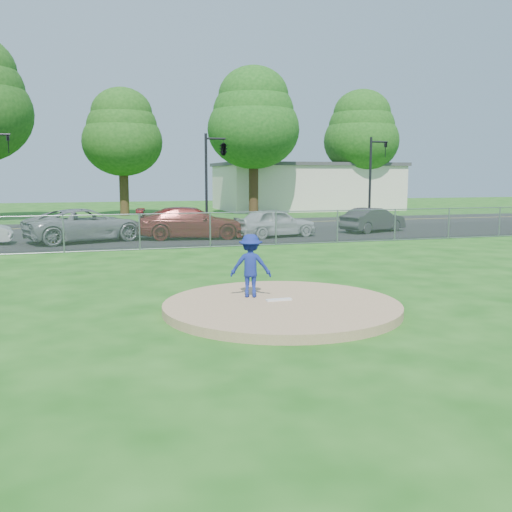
{
  "coord_description": "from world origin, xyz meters",
  "views": [
    {
      "loc": [
        -4.28,
        -11.96,
        3.03
      ],
      "look_at": [
        0.0,
        2.0,
        1.0
      ],
      "focal_mm": 40.0,
      "sensor_mm": 36.0,
      "label": 1
    }
  ],
  "objects_px": {
    "commercial_building": "(307,186)",
    "traffic_signal_right": "(374,172)",
    "tree_right": "(254,118)",
    "traffic_cone": "(56,235)",
    "pitcher": "(251,266)",
    "tree_center": "(122,132)",
    "traffic_signal_center": "(222,150)",
    "tree_far_right": "(361,131)",
    "parked_car_darkred": "(192,223)",
    "parked_car_pearl": "(275,223)",
    "parked_car_charcoal": "(373,220)",
    "parked_car_gray": "(86,225)"
  },
  "relations": [
    {
      "from": "traffic_signal_center",
      "to": "pitcher",
      "type": "relative_size",
      "value": 3.74
    },
    {
      "from": "tree_right",
      "to": "tree_far_right",
      "type": "relative_size",
      "value": 1.08
    },
    {
      "from": "tree_center",
      "to": "pitcher",
      "type": "xyz_separation_m",
      "value": [
        0.5,
        -33.2,
        -5.52
      ]
    },
    {
      "from": "traffic_signal_right",
      "to": "pitcher",
      "type": "bearing_deg",
      "value": -124.81
    },
    {
      "from": "traffic_signal_center",
      "to": "traffic_signal_right",
      "type": "relative_size",
      "value": 1.0
    },
    {
      "from": "tree_far_right",
      "to": "traffic_signal_center",
      "type": "distance_m",
      "value": 20.78
    },
    {
      "from": "tree_center",
      "to": "parked_car_darkred",
      "type": "distance_m",
      "value": 19.22
    },
    {
      "from": "traffic_signal_center",
      "to": "pitcher",
      "type": "height_order",
      "value": "traffic_signal_center"
    },
    {
      "from": "traffic_signal_center",
      "to": "tree_far_right",
      "type": "bearing_deg",
      "value": 39.04
    },
    {
      "from": "parked_car_pearl",
      "to": "parked_car_charcoal",
      "type": "xyz_separation_m",
      "value": [
        6.05,
        0.9,
        -0.06
      ]
    },
    {
      "from": "traffic_cone",
      "to": "parked_car_charcoal",
      "type": "bearing_deg",
      "value": 2.38
    },
    {
      "from": "pitcher",
      "to": "tree_right",
      "type": "bearing_deg",
      "value": -86.87
    },
    {
      "from": "pitcher",
      "to": "parked_car_gray",
      "type": "bearing_deg",
      "value": -56.6
    },
    {
      "from": "tree_far_right",
      "to": "parked_car_pearl",
      "type": "distance_m",
      "value": 25.5
    },
    {
      "from": "commercial_building",
      "to": "parked_car_darkred",
      "type": "xyz_separation_m",
      "value": [
        -15.09,
        -22.26,
        -1.38
      ]
    },
    {
      "from": "tree_center",
      "to": "tree_right",
      "type": "bearing_deg",
      "value": -11.31
    },
    {
      "from": "commercial_building",
      "to": "parked_car_gray",
      "type": "height_order",
      "value": "commercial_building"
    },
    {
      "from": "commercial_building",
      "to": "traffic_signal_right",
      "type": "bearing_deg",
      "value": -96.29
    },
    {
      "from": "tree_center",
      "to": "parked_car_charcoal",
      "type": "relative_size",
      "value": 2.45
    },
    {
      "from": "traffic_cone",
      "to": "parked_car_gray",
      "type": "height_order",
      "value": "parked_car_gray"
    },
    {
      "from": "tree_right",
      "to": "traffic_cone",
      "type": "xyz_separation_m",
      "value": [
        -14.44,
        -16.48,
        -7.26
      ]
    },
    {
      "from": "parked_car_darkred",
      "to": "parked_car_charcoal",
      "type": "bearing_deg",
      "value": -78.92
    },
    {
      "from": "tree_center",
      "to": "parked_car_pearl",
      "type": "height_order",
      "value": "tree_center"
    },
    {
      "from": "parked_car_darkred",
      "to": "traffic_signal_right",
      "type": "bearing_deg",
      "value": -56.39
    },
    {
      "from": "tree_right",
      "to": "traffic_cone",
      "type": "distance_m",
      "value": 23.08
    },
    {
      "from": "parked_car_darkred",
      "to": "parked_car_charcoal",
      "type": "distance_m",
      "value": 10.24
    },
    {
      "from": "commercial_building",
      "to": "traffic_signal_center",
      "type": "xyz_separation_m",
      "value": [
        -12.03,
        -16.0,
        2.45
      ]
    },
    {
      "from": "traffic_signal_right",
      "to": "traffic_cone",
      "type": "distance_m",
      "value": 20.93
    },
    {
      "from": "traffic_signal_center",
      "to": "pitcher",
      "type": "bearing_deg",
      "value": -101.91
    },
    {
      "from": "parked_car_pearl",
      "to": "parked_car_darkred",
      "type": "bearing_deg",
      "value": 73.71
    },
    {
      "from": "commercial_building",
      "to": "traffic_signal_center",
      "type": "height_order",
      "value": "traffic_signal_center"
    },
    {
      "from": "traffic_signal_right",
      "to": "parked_car_darkred",
      "type": "xyz_separation_m",
      "value": [
        -13.33,
        -6.26,
        -2.58
      ]
    },
    {
      "from": "tree_center",
      "to": "traffic_signal_right",
      "type": "bearing_deg",
      "value": -38.22
    },
    {
      "from": "traffic_signal_center",
      "to": "traffic_signal_right",
      "type": "xyz_separation_m",
      "value": [
        10.27,
        0.0,
        -1.25
      ]
    },
    {
      "from": "tree_right",
      "to": "traffic_signal_center",
      "type": "relative_size",
      "value": 2.08
    },
    {
      "from": "parked_car_gray",
      "to": "traffic_cone",
      "type": "bearing_deg",
      "value": 86.87
    },
    {
      "from": "tree_center",
      "to": "tree_far_right",
      "type": "distance_m",
      "value": 21.03
    },
    {
      "from": "tree_center",
      "to": "pitcher",
      "type": "distance_m",
      "value": 33.66
    },
    {
      "from": "pitcher",
      "to": "parked_car_charcoal",
      "type": "height_order",
      "value": "pitcher"
    },
    {
      "from": "traffic_signal_center",
      "to": "traffic_cone",
      "type": "bearing_deg",
      "value": -145.46
    },
    {
      "from": "traffic_signal_center",
      "to": "parked_car_darkred",
      "type": "height_order",
      "value": "traffic_signal_center"
    },
    {
      "from": "tree_center",
      "to": "tree_far_right",
      "type": "relative_size",
      "value": 0.92
    },
    {
      "from": "traffic_cone",
      "to": "parked_car_charcoal",
      "type": "xyz_separation_m",
      "value": [
        16.58,
        0.69,
        0.28
      ]
    },
    {
      "from": "tree_right",
      "to": "parked_car_pearl",
      "type": "relative_size",
      "value": 2.73
    },
    {
      "from": "commercial_building",
      "to": "tree_right",
      "type": "distance_m",
      "value": 10.73
    },
    {
      "from": "tree_center",
      "to": "traffic_signal_right",
      "type": "distance_m",
      "value": 19.64
    },
    {
      "from": "tree_right",
      "to": "pitcher",
      "type": "height_order",
      "value": "tree_right"
    },
    {
      "from": "tree_right",
      "to": "parked_car_pearl",
      "type": "height_order",
      "value": "tree_right"
    },
    {
      "from": "traffic_signal_right",
      "to": "parked_car_pearl",
      "type": "relative_size",
      "value": 1.32
    },
    {
      "from": "traffic_signal_center",
      "to": "traffic_cone",
      "type": "relative_size",
      "value": 7.34
    }
  ]
}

